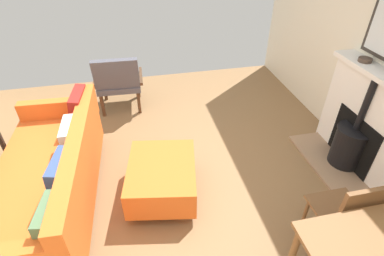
{
  "coord_description": "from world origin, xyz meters",
  "views": [
    {
      "loc": [
        -0.05,
        2.36,
        2.41
      ],
      "look_at": [
        -0.58,
        -0.07,
        0.61
      ],
      "focal_mm": 28.03,
      "sensor_mm": 36.0,
      "label": 1
    }
  ],
  "objects_px": {
    "fireplace": "(363,129)",
    "ottoman": "(162,177)",
    "mantel_bowl_near": "(365,60)",
    "sofa": "(51,178)",
    "dining_chair_near_fireplace": "(347,213)",
    "armchair_accent": "(118,80)"
  },
  "relations": [
    {
      "from": "mantel_bowl_near",
      "to": "dining_chair_near_fireplace",
      "type": "xyz_separation_m",
      "value": [
        0.89,
        1.29,
        -0.65
      ]
    },
    {
      "from": "sofa",
      "to": "ottoman",
      "type": "bearing_deg",
      "value": 174.78
    },
    {
      "from": "mantel_bowl_near",
      "to": "dining_chair_near_fireplace",
      "type": "height_order",
      "value": "mantel_bowl_near"
    },
    {
      "from": "ottoman",
      "to": "dining_chair_near_fireplace",
      "type": "bearing_deg",
      "value": 144.18
    },
    {
      "from": "mantel_bowl_near",
      "to": "fireplace",
      "type": "bearing_deg",
      "value": 86.78
    },
    {
      "from": "fireplace",
      "to": "ottoman",
      "type": "distance_m",
      "value": 2.23
    },
    {
      "from": "mantel_bowl_near",
      "to": "ottoman",
      "type": "distance_m",
      "value": 2.43
    },
    {
      "from": "fireplace",
      "to": "ottoman",
      "type": "height_order",
      "value": "fireplace"
    },
    {
      "from": "sofa",
      "to": "dining_chair_near_fireplace",
      "type": "relative_size",
      "value": 2.36
    },
    {
      "from": "fireplace",
      "to": "mantel_bowl_near",
      "type": "distance_m",
      "value": 0.74
    },
    {
      "from": "fireplace",
      "to": "ottoman",
      "type": "relative_size",
      "value": 1.44
    },
    {
      "from": "sofa",
      "to": "mantel_bowl_near",
      "type": "bearing_deg",
      "value": -175.96
    },
    {
      "from": "sofa",
      "to": "dining_chair_near_fireplace",
      "type": "distance_m",
      "value": 2.61
    },
    {
      "from": "fireplace",
      "to": "mantel_bowl_near",
      "type": "bearing_deg",
      "value": -93.22
    },
    {
      "from": "fireplace",
      "to": "ottoman",
      "type": "xyz_separation_m",
      "value": [
        2.21,
        0.01,
        -0.25
      ]
    },
    {
      "from": "mantel_bowl_near",
      "to": "sofa",
      "type": "height_order",
      "value": "mantel_bowl_near"
    },
    {
      "from": "sofa",
      "to": "ottoman",
      "type": "xyz_separation_m",
      "value": [
        -1.04,
        0.1,
        -0.12
      ]
    },
    {
      "from": "fireplace",
      "to": "sofa",
      "type": "xyz_separation_m",
      "value": [
        3.25,
        -0.09,
        -0.13
      ]
    },
    {
      "from": "sofa",
      "to": "fireplace",
      "type": "bearing_deg",
      "value": 178.48
    },
    {
      "from": "armchair_accent",
      "to": "dining_chair_near_fireplace",
      "type": "xyz_separation_m",
      "value": [
        -1.71,
        2.74,
        0.03
      ]
    },
    {
      "from": "armchair_accent",
      "to": "dining_chair_near_fireplace",
      "type": "height_order",
      "value": "armchair_accent"
    },
    {
      "from": "fireplace",
      "to": "armchair_accent",
      "type": "height_order",
      "value": "fireplace"
    }
  ]
}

